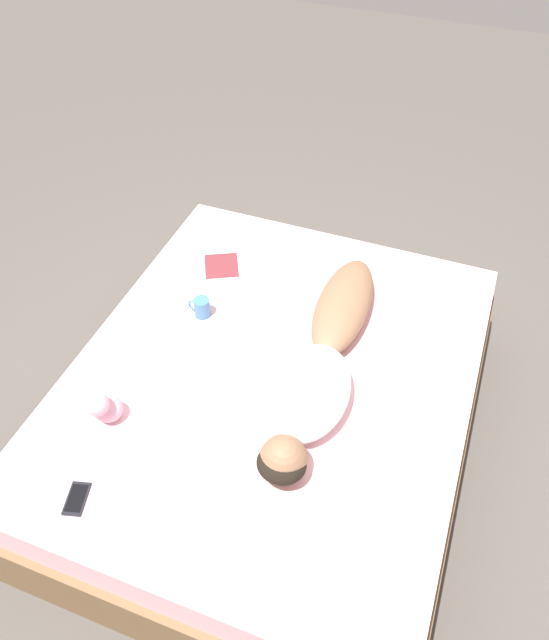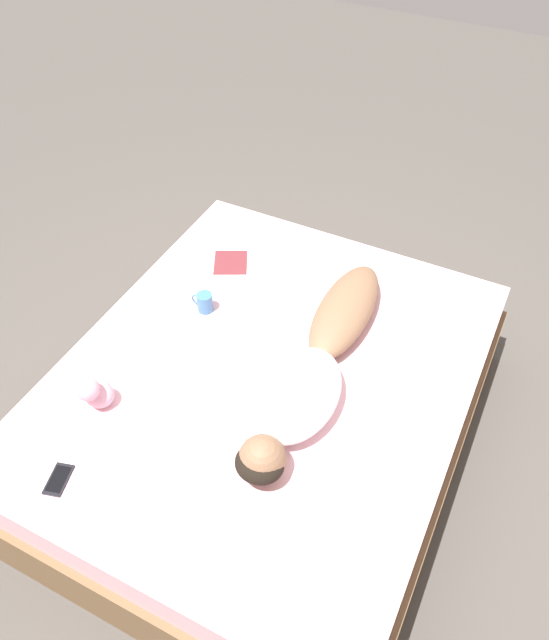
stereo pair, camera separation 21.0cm
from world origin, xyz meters
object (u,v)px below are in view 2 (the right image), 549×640
person (312,369)px  cell_phone (59,479)px  coffee_mug (204,302)px  open_magazine (255,263)px

person → cell_phone: person is taller
coffee_mug → person: bearing=164.8°
coffee_mug → cell_phone: (0.02, 1.06, -0.05)m
person → open_magazine: size_ratio=2.25×
person → cell_phone: bearing=50.9°
open_magazine → coffee_mug: coffee_mug is taller
person → open_magazine: 0.84m
open_magazine → cell_phone: same height
open_magazine → person: bearing=108.2°
open_magazine → cell_phone: (0.07, 1.47, 0.00)m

